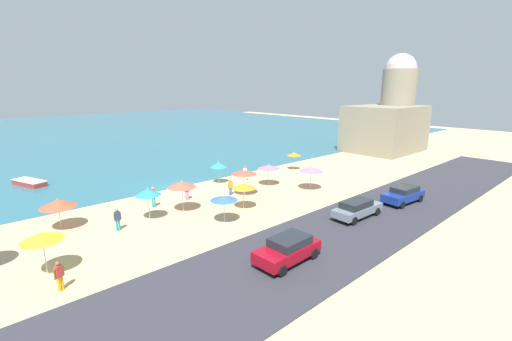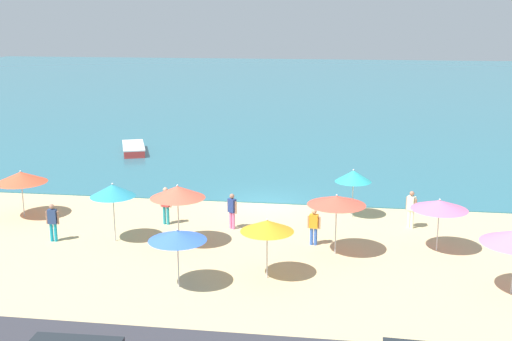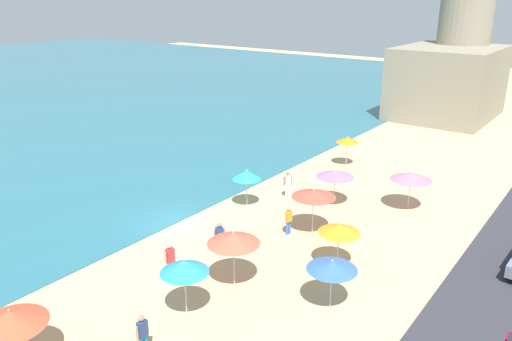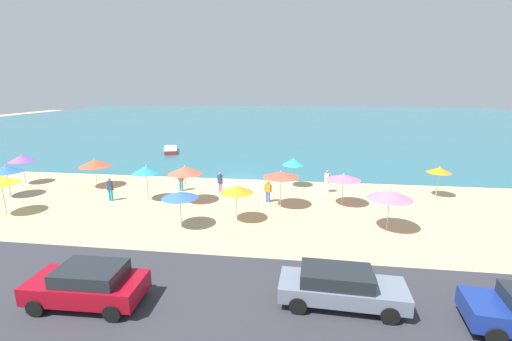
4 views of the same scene
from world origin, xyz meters
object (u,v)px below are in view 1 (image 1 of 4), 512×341
(beach_umbrella_10, at_px, (148,192))
(skiff_nearshore, at_px, (29,182))
(beach_umbrella_5, at_px, (218,165))
(beach_umbrella_6, at_px, (224,198))
(bather_0, at_px, (153,196))
(bather_5, at_px, (245,173))
(bather_1, at_px, (59,274))
(beach_umbrella_2, at_px, (244,172))
(harbor_fortress, at_px, (390,118))
(beach_umbrella_11, at_px, (182,184))
(beach_umbrella_9, at_px, (42,237))
(beach_umbrella_4, at_px, (311,169))
(beach_umbrella_3, at_px, (244,186))
(parked_car_0, at_px, (288,249))
(bather_2, at_px, (117,218))
(parked_car_2, at_px, (403,194))
(beach_umbrella_0, at_px, (294,154))
(bather_3, at_px, (187,190))
(bather_4, at_px, (230,186))
(parked_car_1, at_px, (357,208))
(beach_umbrella_1, at_px, (58,203))
(beach_umbrella_12, at_px, (269,167))

(beach_umbrella_10, bearing_deg, skiff_nearshore, 106.33)
(beach_umbrella_5, height_order, beach_umbrella_10, beach_umbrella_10)
(beach_umbrella_6, bearing_deg, bather_0, 109.51)
(beach_umbrella_10, distance_m, bather_5, 13.34)
(bather_1, bearing_deg, bather_0, 42.87)
(beach_umbrella_2, xyz_separation_m, harbor_fortress, (33.42, 3.01, 2.98))
(beach_umbrella_11, relative_size, skiff_nearshore, 0.58)
(beach_umbrella_6, distance_m, beach_umbrella_9, 11.77)
(beach_umbrella_4, xyz_separation_m, bather_1, (-23.27, -2.81, -1.21))
(beach_umbrella_4, xyz_separation_m, bather_0, (-14.10, 5.70, -1.10))
(beach_umbrella_3, xyz_separation_m, parked_car_0, (-3.94, -8.70, -1.18))
(beach_umbrella_4, height_order, skiff_nearshore, beach_umbrella_4)
(parked_car_0, bearing_deg, beach_umbrella_2, 60.99)
(bather_2, bearing_deg, beach_umbrella_9, -146.87)
(beach_umbrella_2, bearing_deg, parked_car_2, -51.15)
(parked_car_0, bearing_deg, beach_umbrella_0, 40.90)
(beach_umbrella_4, bearing_deg, beach_umbrella_5, 124.57)
(bather_3, height_order, skiff_nearshore, bather_3)
(bather_4, height_order, parked_car_0, bather_4)
(beach_umbrella_6, xyz_separation_m, parked_car_1, (8.29, -6.27, -1.14))
(beach_umbrella_1, distance_m, beach_umbrella_11, 8.91)
(beach_umbrella_3, distance_m, bather_5, 8.86)
(beach_umbrella_9, distance_m, beach_umbrella_11, 11.26)
(beach_umbrella_6, bearing_deg, beach_umbrella_2, 36.94)
(beach_umbrella_3, xyz_separation_m, beach_umbrella_9, (-14.78, -0.77, 0.23))
(bather_5, bearing_deg, skiff_nearshore, 142.10)
(beach_umbrella_5, xyz_separation_m, parked_car_2, (8.32, -16.22, -1.21))
(bather_1, bearing_deg, beach_umbrella_2, 18.73)
(beach_umbrella_11, height_order, bather_1, beach_umbrella_11)
(beach_umbrella_6, relative_size, parked_car_1, 0.48)
(bather_0, xyz_separation_m, bather_1, (-9.16, -8.51, -0.10))
(beach_umbrella_9, distance_m, beach_umbrella_10, 8.65)
(beach_umbrella_6, bearing_deg, beach_umbrella_4, 5.56)
(beach_umbrella_10, distance_m, bather_4, 8.65)
(beach_umbrella_11, height_order, skiff_nearshore, beach_umbrella_11)
(beach_umbrella_4, distance_m, bather_3, 12.31)
(harbor_fortress, bearing_deg, beach_umbrella_6, -169.62)
(beach_umbrella_2, bearing_deg, bather_0, 160.95)
(bather_2, bearing_deg, harbor_fortress, 4.06)
(harbor_fortress, bearing_deg, parked_car_0, -159.95)
(harbor_fortress, bearing_deg, parked_car_1, -156.36)
(beach_umbrella_11, relative_size, bather_3, 1.61)
(beach_umbrella_9, relative_size, parked_car_0, 0.61)
(bather_2, bearing_deg, bather_1, -131.96)
(beach_umbrella_0, height_order, beach_umbrella_3, beach_umbrella_3)
(beach_umbrella_1, distance_m, parked_car_1, 22.27)
(beach_umbrella_2, height_order, bather_2, beach_umbrella_2)
(bather_2, height_order, skiff_nearshore, bather_2)
(beach_umbrella_11, bearing_deg, bather_4, 8.62)
(beach_umbrella_5, xyz_separation_m, beach_umbrella_12, (3.47, -4.07, -0.06))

